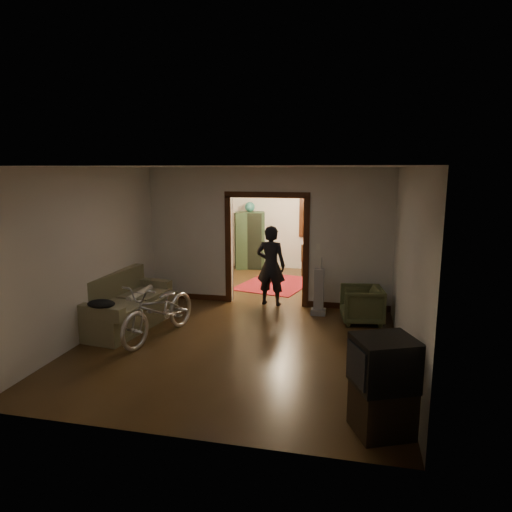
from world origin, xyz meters
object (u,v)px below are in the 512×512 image
(person, at_px, (271,266))
(desk, at_px, (330,261))
(armchair, at_px, (362,305))
(locker, at_px, (250,240))
(sofa, at_px, (127,301))
(bicycle, at_px, (160,310))

(person, height_order, desk, person)
(armchair, xyz_separation_m, locker, (-3.06, 4.06, 0.46))
(person, bearing_deg, locker, -64.50)
(sofa, bearing_deg, person, 46.48)
(armchair, height_order, locker, locker)
(armchair, distance_m, person, 2.03)
(bicycle, height_order, person, person)
(armchair, bearing_deg, person, -120.65)
(desk, bearing_deg, locker, 161.51)
(person, bearing_deg, bicycle, 62.80)
(bicycle, distance_m, armchair, 3.61)
(locker, height_order, desk, locker)
(sofa, height_order, person, person)
(sofa, distance_m, desk, 5.84)
(armchair, bearing_deg, desk, -176.18)
(sofa, relative_size, locker, 1.26)
(bicycle, bearing_deg, sofa, 165.41)
(bicycle, xyz_separation_m, armchair, (3.27, 1.52, -0.15))
(sofa, distance_m, locker, 5.28)
(desk, bearing_deg, bicycle, -125.33)
(bicycle, xyz_separation_m, desk, (2.45, 5.27, -0.11))
(person, relative_size, desk, 1.63)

